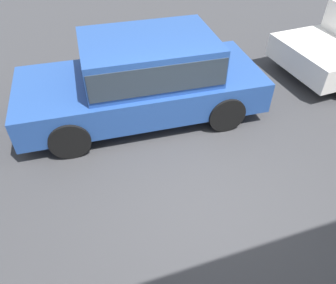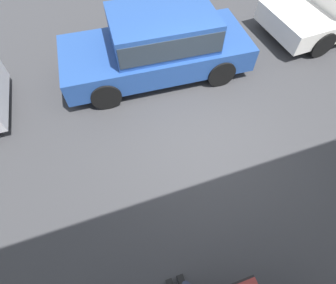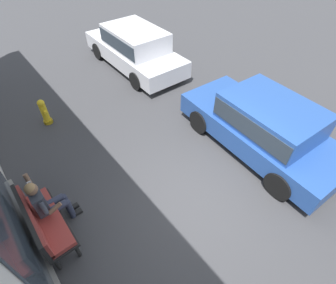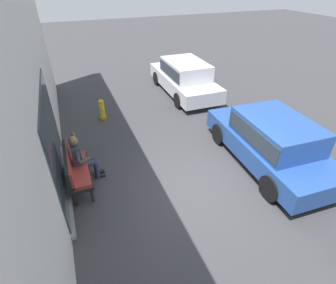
{
  "view_description": "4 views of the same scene",
  "coord_description": "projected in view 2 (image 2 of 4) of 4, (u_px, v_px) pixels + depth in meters",
  "views": [
    {
      "loc": [
        1.42,
        2.6,
        3.78
      ],
      "look_at": [
        0.49,
        -0.2,
        1.16
      ],
      "focal_mm": 35.0,
      "sensor_mm": 36.0,
      "label": 1
    },
    {
      "loc": [
        1.7,
        2.6,
        4.53
      ],
      "look_at": [
        0.94,
        0.39,
        1.02
      ],
      "focal_mm": 28.0,
      "sensor_mm": 36.0,
      "label": 2
    },
    {
      "loc": [
        -2.18,
        2.6,
        5.05
      ],
      "look_at": [
        1.23,
        -0.14,
        0.79
      ],
      "focal_mm": 28.0,
      "sensor_mm": 36.0,
      "label": 3
    },
    {
      "loc": [
        -4.49,
        2.6,
        4.78
      ],
      "look_at": [
        0.66,
        0.56,
        1.17
      ],
      "focal_mm": 28.0,
      "sensor_mm": 36.0,
      "label": 4
    }
  ],
  "objects": [
    {
      "name": "ground_plane",
      "position": [
        205.0,
        142.0,
        5.44
      ],
      "size": [
        60.0,
        60.0,
        0.0
      ],
      "primitive_type": "plane",
      "color": "#38383A"
    },
    {
      "name": "parked_car_mid",
      "position": [
        159.0,
        42.0,
        5.98
      ],
      "size": [
        4.44,
        2.09,
        1.49
      ],
      "color": "#23478E",
      "rests_on": "ground_plane"
    }
  ]
}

